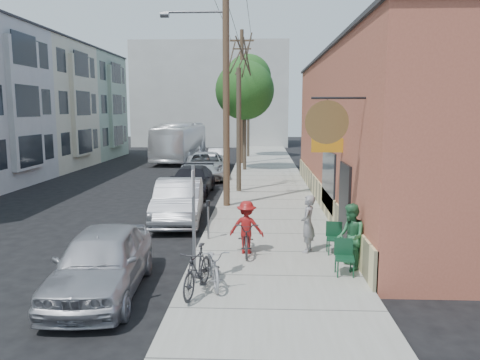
{
  "coord_description": "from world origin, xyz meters",
  "views": [
    {
      "loc": [
        3.88,
        -15.11,
        4.19
      ],
      "look_at": [
        3.1,
        2.92,
        1.5
      ],
      "focal_mm": 35.0,
      "sensor_mm": 36.0,
      "label": 1
    }
  ],
  "objects_px": {
    "parking_meter_far": "(229,173)",
    "bus": "(181,142)",
    "tree_leafy_mid": "(245,90)",
    "patron_grey": "(308,224)",
    "car_2": "(192,181)",
    "car_4": "(219,158)",
    "cyclist": "(247,227)",
    "sign_post": "(194,213)",
    "tree_leafy_far": "(248,77)",
    "tree_bare": "(239,130)",
    "utility_pole_near": "(225,81)",
    "car_1": "(178,201)",
    "car_0": "(102,262)",
    "patron_green": "(351,237)",
    "patio_chair_a": "(335,238)",
    "car_3": "(206,165)",
    "parked_bike_b": "(213,265)",
    "parked_bike_a": "(197,270)",
    "patio_chair_b": "(345,258)",
    "parking_meter_near": "(208,213)"
  },
  "relations": [
    {
      "from": "parking_meter_far",
      "to": "bus",
      "type": "distance_m",
      "value": 16.38
    },
    {
      "from": "tree_leafy_mid",
      "to": "patron_grey",
      "type": "distance_m",
      "value": 19.59
    },
    {
      "from": "car_2",
      "to": "car_4",
      "type": "bearing_deg",
      "value": 89.51
    },
    {
      "from": "cyclist",
      "to": "car_2",
      "type": "relative_size",
      "value": 0.31
    },
    {
      "from": "cyclist",
      "to": "sign_post",
      "type": "bearing_deg",
      "value": 71.94
    },
    {
      "from": "tree_leafy_far",
      "to": "bus",
      "type": "relative_size",
      "value": 0.78
    },
    {
      "from": "sign_post",
      "to": "tree_bare",
      "type": "relative_size",
      "value": 0.46
    },
    {
      "from": "utility_pole_near",
      "to": "car_1",
      "type": "distance_m",
      "value": 5.45
    },
    {
      "from": "parking_meter_far",
      "to": "car_0",
      "type": "height_order",
      "value": "car_0"
    },
    {
      "from": "patron_green",
      "to": "car_4",
      "type": "bearing_deg",
      "value": -168.29
    },
    {
      "from": "patio_chair_a",
      "to": "patron_green",
      "type": "xyz_separation_m",
      "value": [
        0.18,
        -1.31,
        0.41
      ]
    },
    {
      "from": "patron_grey",
      "to": "car_3",
      "type": "height_order",
      "value": "patron_grey"
    },
    {
      "from": "patron_grey",
      "to": "car_2",
      "type": "bearing_deg",
      "value": -137.59
    },
    {
      "from": "sign_post",
      "to": "parked_bike_b",
      "type": "relative_size",
      "value": 1.6
    },
    {
      "from": "utility_pole_near",
      "to": "car_2",
      "type": "relative_size",
      "value": 2.06
    },
    {
      "from": "car_4",
      "to": "parking_meter_far",
      "type": "bearing_deg",
      "value": -85.13
    },
    {
      "from": "sign_post",
      "to": "car_2",
      "type": "distance_m",
      "value": 12.59
    },
    {
      "from": "tree_leafy_far",
      "to": "sign_post",
      "type": "bearing_deg",
      "value": -90.84
    },
    {
      "from": "parked_bike_a",
      "to": "tree_leafy_mid",
      "type": "bearing_deg",
      "value": 100.81
    },
    {
      "from": "patio_chair_b",
      "to": "parked_bike_a",
      "type": "height_order",
      "value": "parked_bike_a"
    },
    {
      "from": "cyclist",
      "to": "car_0",
      "type": "relative_size",
      "value": 0.33
    },
    {
      "from": "tree_leafy_mid",
      "to": "patio_chair_b",
      "type": "relative_size",
      "value": 8.38
    },
    {
      "from": "cyclist",
      "to": "parking_meter_far",
      "type": "bearing_deg",
      "value": -75.84
    },
    {
      "from": "parking_meter_near",
      "to": "bus",
      "type": "xyz_separation_m",
      "value": [
        -5.13,
        25.01,
        0.59
      ]
    },
    {
      "from": "car_4",
      "to": "bus",
      "type": "distance_m",
      "value": 6.36
    },
    {
      "from": "parking_meter_near",
      "to": "cyclist",
      "type": "relative_size",
      "value": 0.82
    },
    {
      "from": "parked_bike_b",
      "to": "parking_meter_near",
      "type": "bearing_deg",
      "value": 84.79
    },
    {
      "from": "utility_pole_near",
      "to": "car_3",
      "type": "xyz_separation_m",
      "value": [
        -1.91,
        9.08,
        -4.6
      ]
    },
    {
      "from": "cyclist",
      "to": "tree_leafy_mid",
      "type": "bearing_deg",
      "value": -80.29
    },
    {
      "from": "parking_meter_far",
      "to": "patio_chair_a",
      "type": "distance_m",
      "value": 11.48
    },
    {
      "from": "bus",
      "to": "utility_pole_near",
      "type": "bearing_deg",
      "value": -73.41
    },
    {
      "from": "tree_leafy_mid",
      "to": "car_3",
      "type": "bearing_deg",
      "value": -125.2
    },
    {
      "from": "parking_meter_near",
      "to": "car_4",
      "type": "relative_size",
      "value": 0.29
    },
    {
      "from": "tree_leafy_far",
      "to": "car_0",
      "type": "distance_m",
      "value": 31.93
    },
    {
      "from": "parked_bike_b",
      "to": "car_3",
      "type": "xyz_separation_m",
      "value": [
        -2.32,
        18.26,
        0.2
      ]
    },
    {
      "from": "patio_chair_b",
      "to": "cyclist",
      "type": "bearing_deg",
      "value": 153.09
    },
    {
      "from": "parking_meter_near",
      "to": "car_1",
      "type": "bearing_deg",
      "value": 116.8
    },
    {
      "from": "tree_bare",
      "to": "tree_leafy_far",
      "type": "xyz_separation_m",
      "value": [
        0.0,
        17.95,
        3.81
      ]
    },
    {
      "from": "parking_meter_near",
      "to": "car_3",
      "type": "height_order",
      "value": "car_3"
    },
    {
      "from": "parking_meter_near",
      "to": "bus",
      "type": "distance_m",
      "value": 25.54
    },
    {
      "from": "sign_post",
      "to": "parking_meter_near",
      "type": "height_order",
      "value": "sign_post"
    },
    {
      "from": "parking_meter_near",
      "to": "utility_pole_near",
      "type": "distance_m",
      "value": 6.9
    },
    {
      "from": "sign_post",
      "to": "patron_green",
      "type": "xyz_separation_m",
      "value": [
        3.85,
        1.15,
        -0.83
      ]
    },
    {
      "from": "tree_bare",
      "to": "patron_green",
      "type": "relative_size",
      "value": 3.58
    },
    {
      "from": "tree_leafy_mid",
      "to": "car_4",
      "type": "bearing_deg",
      "value": 131.72
    },
    {
      "from": "tree_leafy_mid",
      "to": "patron_green",
      "type": "bearing_deg",
      "value": -80.51
    },
    {
      "from": "patron_grey",
      "to": "car_1",
      "type": "relative_size",
      "value": 0.34
    },
    {
      "from": "utility_pole_near",
      "to": "patio_chair_b",
      "type": "height_order",
      "value": "utility_pole_near"
    },
    {
      "from": "car_4",
      "to": "patio_chair_a",
      "type": "bearing_deg",
      "value": -79.26
    },
    {
      "from": "parking_meter_far",
      "to": "car_4",
      "type": "bearing_deg",
      "value": 97.91
    }
  ]
}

